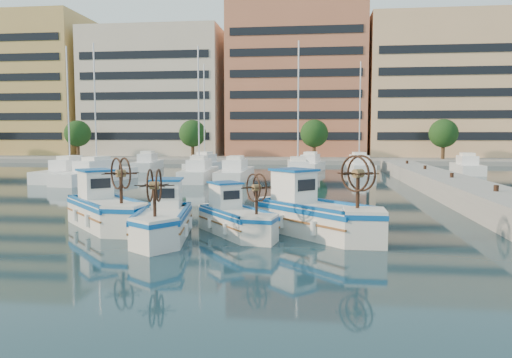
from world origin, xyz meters
name	(u,v)px	position (x,y,z in m)	size (l,w,h in m)	color
ground	(207,233)	(0.00, 0.00, 0.00)	(300.00, 300.00, 0.00)	#193441
quay	(482,198)	(13.00, 8.00, 0.60)	(3.00, 60.00, 1.20)	gray
waterfront	(347,92)	(9.23, 65.04, 11.10)	(180.00, 40.00, 25.60)	gray
yacht_marina	(235,171)	(-3.36, 27.67, 0.53)	(39.30, 24.29, 11.50)	white
fishing_boat_a	(104,207)	(-4.67, 0.96, 0.84)	(4.59, 4.79, 3.05)	silver
fishing_boat_b	(163,218)	(-1.45, -1.00, 0.76)	(2.44, 4.56, 2.77)	silver
fishing_boat_c	(236,216)	(1.16, 0.06, 0.70)	(3.59, 4.10, 2.53)	silver
fishing_boat_d	(314,212)	(4.26, 0.30, 0.89)	(4.93, 4.97, 3.21)	silver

